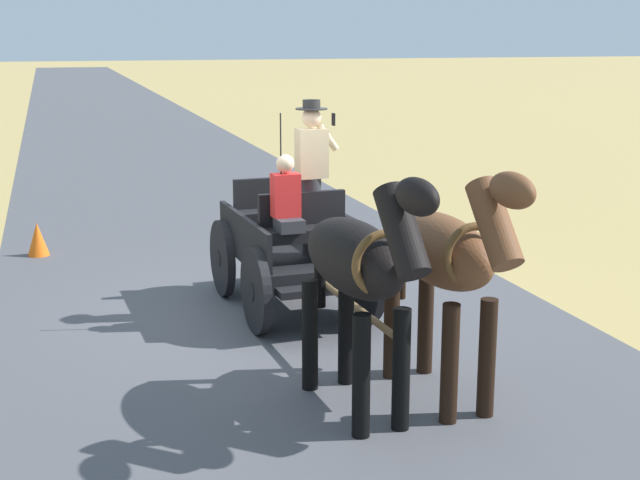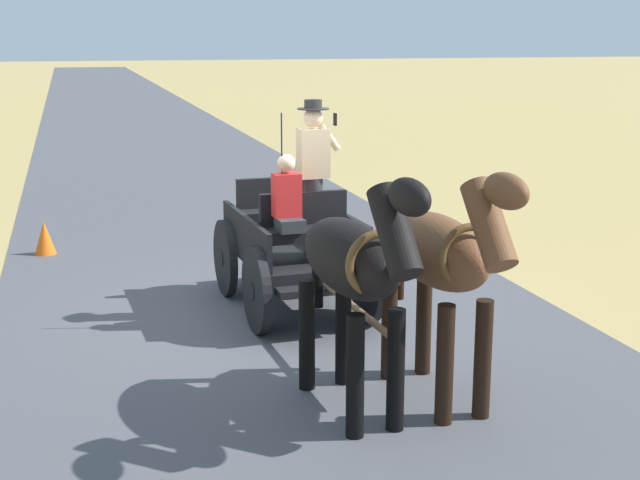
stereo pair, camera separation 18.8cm
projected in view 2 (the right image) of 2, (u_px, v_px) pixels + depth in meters
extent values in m
plane|color=tan|center=(278.00, 311.00, 10.61)|extent=(200.00, 200.00, 0.00)
cube|color=#4C4C51|center=(278.00, 310.00, 10.61)|extent=(6.56, 160.00, 0.01)
cube|color=black|center=(293.00, 254.00, 10.60)|extent=(1.31, 2.26, 0.12)
cube|color=black|center=(338.00, 228.00, 10.72)|extent=(0.17, 2.09, 0.44)
cube|color=black|center=(246.00, 234.00, 10.36)|extent=(0.17, 2.09, 0.44)
cube|color=black|center=(326.00, 289.00, 9.50)|extent=(1.09, 0.30, 0.08)
cube|color=black|center=(266.00, 246.00, 11.75)|extent=(0.73, 0.24, 0.06)
cube|color=black|center=(308.00, 233.00, 9.96)|extent=(1.04, 0.41, 0.14)
cube|color=black|center=(303.00, 211.00, 10.08)|extent=(1.02, 0.13, 0.44)
cube|color=black|center=(281.00, 215.00, 10.97)|extent=(1.04, 0.41, 0.14)
cube|color=black|center=(277.00, 195.00, 11.09)|extent=(1.02, 0.13, 0.44)
cylinder|color=black|center=(367.00, 280.00, 10.14)|extent=(0.15, 0.96, 0.96)
cylinder|color=black|center=(367.00, 280.00, 10.14)|extent=(0.13, 0.22, 0.21)
cylinder|color=black|center=(257.00, 291.00, 9.73)|extent=(0.15, 0.96, 0.96)
cylinder|color=black|center=(257.00, 291.00, 9.73)|extent=(0.13, 0.22, 0.21)
cylinder|color=black|center=(323.00, 250.00, 11.56)|extent=(0.15, 0.96, 0.96)
cylinder|color=black|center=(323.00, 250.00, 11.56)|extent=(0.13, 0.22, 0.21)
cylinder|color=black|center=(225.00, 258.00, 11.15)|extent=(0.15, 0.96, 0.96)
cylinder|color=black|center=(225.00, 258.00, 11.15)|extent=(0.13, 0.22, 0.21)
cylinder|color=brown|center=(359.00, 311.00, 8.59)|extent=(0.17, 2.00, 0.07)
cylinder|color=black|center=(282.00, 173.00, 9.71)|extent=(0.02, 0.02, 1.30)
cylinder|color=#2D2D33|center=(313.00, 217.00, 10.23)|extent=(0.22, 0.22, 0.90)
cube|color=tan|center=(313.00, 153.00, 10.07)|extent=(0.35, 0.24, 0.56)
sphere|color=beige|center=(313.00, 118.00, 9.97)|extent=(0.22, 0.22, 0.22)
cylinder|color=black|center=(313.00, 109.00, 9.95)|extent=(0.36, 0.36, 0.01)
cylinder|color=black|center=(313.00, 104.00, 9.94)|extent=(0.20, 0.20, 0.10)
cylinder|color=tan|center=(329.00, 137.00, 10.04)|extent=(0.26, 0.09, 0.32)
cube|color=black|center=(335.00, 119.00, 10.00)|extent=(0.02, 0.07, 0.14)
cube|color=#2D2D33|center=(290.00, 225.00, 9.74)|extent=(0.30, 0.33, 0.14)
cube|color=red|center=(287.00, 195.00, 9.78)|extent=(0.31, 0.22, 0.48)
sphere|color=beige|center=(286.00, 163.00, 9.70)|extent=(0.20, 0.20, 0.20)
ellipsoid|color=brown|center=(436.00, 250.00, 7.80)|extent=(0.69, 1.60, 0.64)
cylinder|color=black|center=(483.00, 359.00, 7.56)|extent=(0.15, 0.15, 1.05)
cylinder|color=black|center=(445.00, 365.00, 7.43)|extent=(0.15, 0.15, 1.05)
cylinder|color=black|center=(424.00, 321.00, 8.55)|extent=(0.15, 0.15, 1.05)
cylinder|color=black|center=(389.00, 326.00, 8.43)|extent=(0.15, 0.15, 1.05)
cylinder|color=brown|center=(489.00, 225.00, 6.94)|extent=(0.32, 0.67, 0.73)
ellipsoid|color=brown|center=(506.00, 191.00, 6.67)|extent=(0.27, 0.56, 0.28)
cube|color=black|center=(488.00, 220.00, 6.95)|extent=(0.10, 0.51, 0.56)
cylinder|color=black|center=(399.00, 264.00, 8.55)|extent=(0.11, 0.11, 0.70)
torus|color=brown|center=(468.00, 256.00, 7.29)|extent=(0.55, 0.12, 0.55)
ellipsoid|color=black|center=(350.00, 258.00, 7.55)|extent=(0.72, 1.61, 0.64)
cylinder|color=black|center=(396.00, 370.00, 7.31)|extent=(0.15, 0.15, 1.05)
cylinder|color=black|center=(355.00, 377.00, 7.18)|extent=(0.15, 0.15, 1.05)
cylinder|color=black|center=(343.00, 330.00, 8.30)|extent=(0.15, 0.15, 1.05)
cylinder|color=black|center=(307.00, 335.00, 8.17)|extent=(0.15, 0.15, 1.05)
cylinder|color=black|center=(395.00, 232.00, 6.70)|extent=(0.33, 0.67, 0.73)
ellipsoid|color=black|center=(409.00, 197.00, 6.43)|extent=(0.28, 0.56, 0.28)
cube|color=black|center=(394.00, 226.00, 6.71)|extent=(0.11, 0.51, 0.56)
cylinder|color=black|center=(317.00, 271.00, 8.29)|extent=(0.11, 0.11, 0.70)
torus|color=brown|center=(377.00, 264.00, 7.04)|extent=(0.55, 0.13, 0.55)
cone|color=orange|center=(45.00, 238.00, 13.26)|extent=(0.32, 0.32, 0.50)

